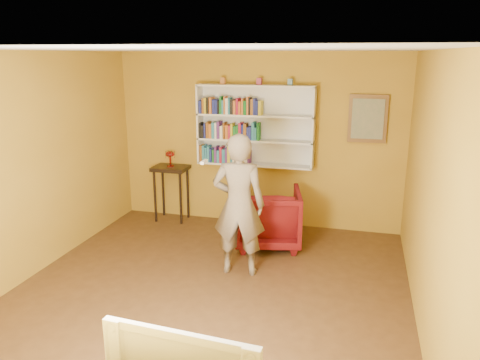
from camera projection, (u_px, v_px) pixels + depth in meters
name	position (u px, v px, depth m)	size (l,w,h in m)	color
room_shell	(206.00, 211.00, 5.07)	(5.30, 5.80, 2.88)	#442B16
bookshelf	(256.00, 126.00, 7.17)	(1.80, 0.29, 1.23)	silver
books_row_lower	(225.00, 155.00, 7.31)	(0.80, 0.19, 0.27)	brown
books_row_middle	(230.00, 131.00, 7.19)	(0.95, 0.19, 0.27)	black
books_row_upper	(230.00, 106.00, 7.08)	(0.98, 0.19, 0.27)	navy
ornament_left	(223.00, 81.00, 7.06)	(0.07, 0.07, 0.10)	#B36933
ornament_centre	(259.00, 81.00, 6.92)	(0.07, 0.07, 0.10)	#9E344F
ornament_right	(290.00, 82.00, 6.81)	(0.07, 0.07, 0.09)	slate
framed_painting	(368.00, 119.00, 6.77)	(0.55, 0.05, 0.70)	brown
console_table	(171.00, 176.00, 7.58)	(0.55, 0.42, 0.90)	black
ruby_lustre	(170.00, 155.00, 7.49)	(0.16, 0.16, 0.25)	maroon
armchair	(268.00, 217.00, 6.64)	(0.89, 0.92, 0.83)	#4A050B
person	(239.00, 205.00, 5.67)	(0.64, 0.42, 1.77)	#6F6151
game_remote	(204.00, 162.00, 5.36)	(0.04, 0.15, 0.04)	white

